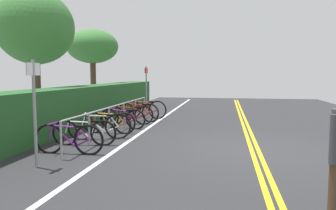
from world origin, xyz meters
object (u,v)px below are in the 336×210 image
(bicycle_0, at_px, (69,139))
(bicycle_4, at_px, (122,119))
(bicycle_6, at_px, (138,112))
(sign_post_far, at_px, (146,86))
(bicycle_2, at_px, (100,126))
(bicycle_7, at_px, (145,109))
(tree_far_right, at_px, (93,47))
(bicycle_5, at_px, (129,115))
(tree_mid, at_px, (35,28))
(bicycle_1, at_px, (84,132))
(bike_rack, at_px, (117,111))
(sign_post_near, at_px, (34,103))
(bicycle_3, at_px, (109,123))

(bicycle_0, relative_size, bicycle_4, 1.02)
(bicycle_6, xyz_separation_m, sign_post_far, (1.74, 0.09, 0.95))
(bicycle_2, xyz_separation_m, bicycle_7, (4.46, -0.17, 0.01))
(bicycle_2, relative_size, tree_far_right, 0.39)
(bicycle_2, relative_size, bicycle_5, 0.96)
(bicycle_2, xyz_separation_m, tree_mid, (2.64, 3.53, 3.16))
(sign_post_far, bearing_deg, bicycle_2, 179.77)
(bicycle_1, relative_size, bicycle_6, 0.94)
(tree_far_right, bearing_deg, sign_post_far, -129.88)
(bike_rack, relative_size, sign_post_near, 3.47)
(bike_rack, xyz_separation_m, bicycle_7, (3.10, -0.14, -0.26))
(bicycle_3, xyz_separation_m, tree_far_right, (7.60, 3.71, 2.97))
(bike_rack, height_order, sign_post_near, sign_post_near)
(tree_mid, bearing_deg, sign_post_near, -148.64)
(sign_post_far, xyz_separation_m, tree_far_right, (3.18, 3.81, 2.00))
(bicycle_6, distance_m, sign_post_near, 6.55)
(bicycle_0, height_order, bicycle_1, bicycle_0)
(bicycle_3, relative_size, sign_post_near, 0.80)
(bicycle_4, height_order, bicycle_5, bicycle_5)
(bicycle_1, bearing_deg, tree_far_right, 21.55)
(bicycle_5, height_order, bicycle_6, bicycle_6)
(sign_post_near, bearing_deg, sign_post_far, -1.29)
(bicycle_7, distance_m, tree_mid, 5.19)
(bike_rack, xyz_separation_m, tree_mid, (1.28, 3.56, 2.89))
(bicycle_3, bearing_deg, bicycle_7, -3.86)
(tree_far_right, bearing_deg, tree_mid, -177.50)
(bike_rack, height_order, tree_far_right, tree_far_right)
(bicycle_4, bearing_deg, bicycle_0, 178.19)
(bicycle_3, bearing_deg, bicycle_0, -179.79)
(bicycle_0, bearing_deg, bicycle_2, -2.02)
(bicycle_3, bearing_deg, bicycle_4, -7.51)
(bicycle_1, distance_m, tree_mid, 5.82)
(bike_rack, xyz_separation_m, bicycle_5, (1.39, 0.01, -0.29))
(bicycle_4, xyz_separation_m, sign_post_far, (3.49, 0.03, 0.97))
(bicycle_4, xyz_separation_m, bicycle_7, (2.61, -0.12, 0.04))
(bicycle_1, distance_m, sign_post_near, 2.27)
(bike_rack, distance_m, bicycle_1, 2.19)
(bicycle_5, xyz_separation_m, sign_post_far, (2.59, -0.01, 0.97))
(sign_post_near, distance_m, tree_mid, 6.84)
(bicycle_6, bearing_deg, bicycle_2, 178.17)
(bicycle_4, xyz_separation_m, tree_far_right, (6.67, 3.84, 2.97))
(bicycle_6, height_order, bicycle_7, bicycle_7)
(bicycle_6, xyz_separation_m, tree_far_right, (4.92, 3.90, 2.95))
(bicycle_5, xyz_separation_m, sign_post_near, (-5.63, 0.18, 0.93))
(bicycle_1, distance_m, bicycle_3, 1.73)
(bicycle_4, xyz_separation_m, sign_post_near, (-4.73, 0.22, 0.94))
(bicycle_1, xyz_separation_m, sign_post_far, (6.14, -0.12, 0.98))
(bicycle_4, relative_size, bicycle_5, 0.95)
(tree_mid, bearing_deg, bicycle_3, -116.50)
(bicycle_2, bearing_deg, bicycle_0, 177.98)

